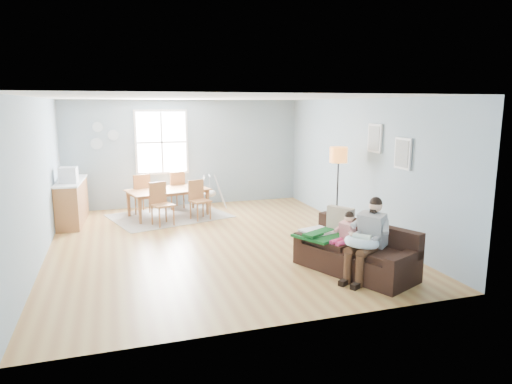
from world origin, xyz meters
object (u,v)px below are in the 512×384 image
object	(u,v)px
father	(368,237)
counter	(72,201)
storage_cube	(317,246)
dining_table	(169,203)
chair_se	(198,197)
baby_swing	(210,193)
sofa	(357,255)
chair_sw	(161,201)
floor_lamp	(338,162)
monitor	(68,175)
toddler	(345,231)
chair_nw	(140,191)
chair_ne	(176,188)

from	to	relation	value
father	counter	distance (m)	6.58
storage_cube	dining_table	xyz separation A→B (m)	(-1.96, 3.91, 0.05)
chair_se	baby_swing	size ratio (longest dim) A/B	1.00
sofa	chair_sw	xyz separation A→B (m)	(-2.61, 3.80, 0.26)
floor_lamp	monitor	distance (m)	5.63
storage_cube	sofa	bearing A→B (deg)	-57.13
chair_se	toddler	bearing A→B (deg)	-67.78
chair_nw	storage_cube	bearing A→B (deg)	-59.62
floor_lamp	chair_nw	distance (m)	4.77
floor_lamp	chair_sw	size ratio (longest dim) A/B	1.87
sofa	floor_lamp	bearing A→B (deg)	70.47
father	chair_sw	world-z (taller)	father
dining_table	chair_sw	world-z (taller)	chair_sw
sofa	chair_ne	size ratio (longest dim) A/B	2.14
monitor	chair_se	bearing A→B (deg)	-3.33
baby_swing	father	bearing A→B (deg)	-77.60
floor_lamp	baby_swing	xyz separation A→B (m)	(-1.98, 3.14, -1.08)
sofa	floor_lamp	size ratio (longest dim) A/B	1.16
chair_ne	counter	distance (m)	2.47
father	storage_cube	bearing A→B (deg)	113.68
dining_table	baby_swing	xyz separation A→B (m)	(1.13, 0.75, 0.05)
chair_se	monitor	bearing A→B (deg)	176.67
storage_cube	chair_ne	world-z (taller)	chair_ne
sofa	chair_nw	xyz separation A→B (m)	(-2.96, 4.99, 0.28)
toddler	chair_sw	xyz separation A→B (m)	(-2.48, 3.67, -0.10)
father	floor_lamp	world-z (taller)	floor_lamp
chair_nw	monitor	xyz separation A→B (m)	(-1.50, -0.77, 0.57)
chair_nw	counter	bearing A→B (deg)	-163.36
toddler	chair_se	xyz separation A→B (m)	(-1.60, 3.93, -0.13)
floor_lamp	chair_se	bearing A→B (deg)	142.48
storage_cube	chair_ne	size ratio (longest dim) A/B	0.62
storage_cube	chair_se	distance (m)	3.71
father	dining_table	bearing A→B (deg)	116.03
dining_table	chair_ne	distance (m)	0.80
chair_se	floor_lamp	bearing A→B (deg)	-37.52
chair_sw	toddler	bearing A→B (deg)	-55.94
toddler	baby_swing	world-z (taller)	toddler
chair_se	chair_nw	bearing A→B (deg)	142.73
chair_sw	counter	xyz separation A→B (m)	(-1.84, 0.75, -0.04)
sofa	father	world-z (taller)	father
sofa	dining_table	bearing A→B (deg)	117.47
dining_table	monitor	world-z (taller)	monitor
dining_table	counter	xyz separation A→B (m)	(-2.10, 0.02, 0.17)
chair_nw	monitor	distance (m)	1.78
sofa	monitor	xyz separation A→B (m)	(-4.46, 4.22, 0.86)
baby_swing	storage_cube	bearing A→B (deg)	-79.94
dining_table	chair_se	distance (m)	0.79
floor_lamp	chair_ne	bearing A→B (deg)	132.47
chair_se	chair_ne	distance (m)	1.25
sofa	chair_ne	bearing A→B (deg)	111.71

